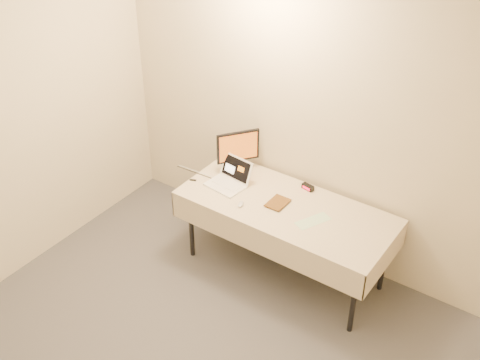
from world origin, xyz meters
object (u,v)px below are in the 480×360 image
Objects in this scene: laptop at (230,179)px; monitor at (238,148)px; table at (286,212)px; book at (270,191)px.

laptop is 0.88× the size of monitor.
table is 4.57× the size of monitor.
laptop is 0.29m from monitor.
monitor is at bearing 161.74° from table.
book is at bearing 3.79° from laptop.
laptop is at bearing 177.85° from book.
monitor is 1.98× the size of book.
monitor is at bearing 154.96° from book.
book is (0.44, -0.02, 0.05)m from laptop.
table is 0.60m from laptop.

